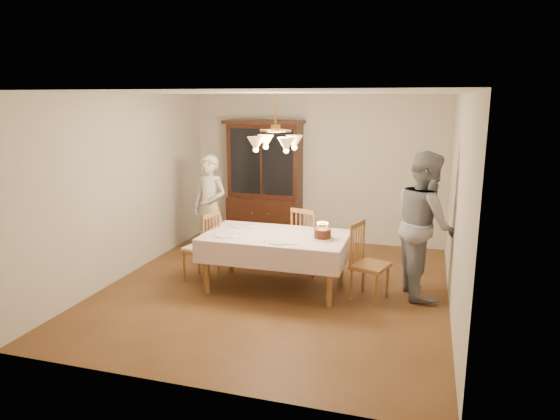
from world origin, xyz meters
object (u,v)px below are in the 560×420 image
(china_hutch, at_px, (265,183))
(birthday_cake, at_px, (322,234))
(dining_table, at_px, (276,240))
(chair_far_side, at_px, (309,244))
(elderly_woman, at_px, (210,207))

(china_hutch, height_order, birthday_cake, china_hutch)
(china_hutch, bearing_deg, dining_table, -68.32)
(china_hutch, relative_size, chair_far_side, 2.16)
(china_hutch, bearing_deg, birthday_cake, -56.09)
(chair_far_side, height_order, elderly_woman, elderly_woman)
(dining_table, distance_m, chair_far_side, 0.81)
(elderly_woman, bearing_deg, chair_far_side, 5.98)
(dining_table, bearing_deg, chair_far_side, 67.61)
(china_hutch, distance_m, elderly_woman, 1.38)
(chair_far_side, relative_size, elderly_woman, 0.60)
(elderly_woman, bearing_deg, birthday_cake, -11.29)
(chair_far_side, xyz_separation_m, elderly_woman, (-1.69, 0.28, 0.39))
(elderly_woman, distance_m, birthday_cake, 2.28)
(dining_table, relative_size, birthday_cake, 6.33)
(dining_table, xyz_separation_m, elderly_woman, (-1.40, 0.99, 0.15))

